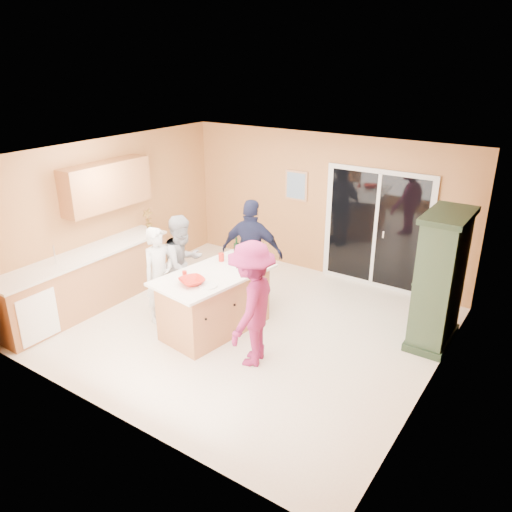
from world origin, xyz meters
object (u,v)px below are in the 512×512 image
Objects in this scene: green_hutch at (440,281)px; woman_grey at (183,265)px; kitchen_island at (215,304)px; woman_magenta at (252,304)px; woman_white at (160,275)px; woman_navy at (252,252)px.

woman_grey is (-3.56, -1.28, -0.14)m from green_hutch.
woman_grey reaches higher than kitchen_island.
woman_magenta is (1.69, -0.59, 0.05)m from woman_grey.
woman_magenta is (1.80, -0.17, 0.10)m from woman_white.
woman_white is at bearing 43.23° from woman_navy.
woman_white is 1.53m from woman_navy.
kitchen_island is 1.24× the size of woman_white.
woman_magenta is at bearing -14.31° from kitchen_island.
woman_magenta reaches higher than kitchen_island.
woman_magenta is (-1.87, -1.86, -0.09)m from green_hutch.
green_hutch is at bearing 36.08° from kitchen_island.
woman_magenta reaches higher than woman_grey.
kitchen_island is 0.96m from woman_white.
kitchen_island is at bearing -102.47° from woman_grey.
woman_magenta is (0.99, -1.45, -0.02)m from woman_navy.
kitchen_island is 3.20m from green_hutch.
woman_grey is at bearing -124.16° from woman_magenta.
green_hutch reaches higher than woman_grey.
woman_white is 0.94× the size of woman_grey.
woman_white is 1.81m from woman_magenta.
woman_grey is 0.94× the size of woman_magenta.
woman_grey is 1.79m from woman_magenta.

